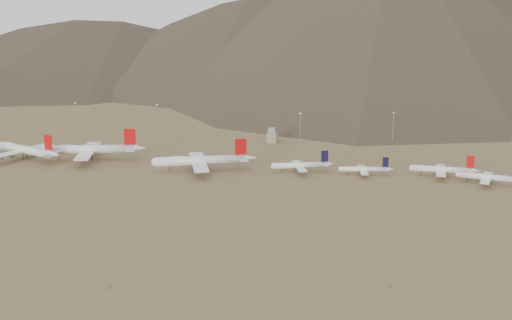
% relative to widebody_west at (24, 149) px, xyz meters
% --- Properties ---
extents(ground, '(3000.00, 3000.00, 0.00)m').
position_rel_widebody_west_xyz_m(ground, '(136.06, -24.67, -7.21)').
color(ground, olive).
rests_on(ground, ground).
extents(widebody_west, '(67.32, 53.75, 20.92)m').
position_rel_widebody_west_xyz_m(widebody_west, '(0.00, 0.00, 0.00)').
color(widebody_west, white).
rests_on(widebody_west, ground).
extents(widebody_centre, '(74.39, 58.84, 22.66)m').
position_rel_widebody_west_xyz_m(widebody_centre, '(48.55, 8.26, 0.60)').
color(widebody_centre, white).
rests_on(widebody_centre, ground).
extents(widebody_east, '(68.85, 55.13, 21.55)m').
position_rel_widebody_west_xyz_m(widebody_east, '(136.27, -4.93, 0.22)').
color(widebody_east, white).
rests_on(widebody_east, ground).
extents(narrowbody_a, '(42.16, 31.45, 14.48)m').
position_rel_widebody_west_xyz_m(narrowbody_a, '(204.00, 7.58, -2.52)').
color(narrowbody_a, white).
rests_on(narrowbody_a, ground).
extents(narrowbody_b, '(36.87, 26.96, 12.28)m').
position_rel_widebody_west_xyz_m(narrowbody_b, '(246.76, 8.75, -3.23)').
color(narrowbody_b, white).
rests_on(narrowbody_b, ground).
extents(narrowbody_c, '(46.39, 33.12, 15.31)m').
position_rel_widebody_west_xyz_m(narrowbody_c, '(297.87, 15.07, -2.25)').
color(narrowbody_c, white).
rests_on(narrowbody_c, ground).
extents(narrowbody_d, '(43.21, 31.51, 14.35)m').
position_rel_widebody_west_xyz_m(narrowbody_d, '(325.74, 2.56, -2.56)').
color(narrowbody_d, white).
rests_on(narrowbody_d, ground).
extents(control_tower, '(8.00, 8.00, 12.00)m').
position_rel_widebody_west_xyz_m(control_tower, '(166.06, 95.33, -1.90)').
color(control_tower, gray).
rests_on(control_tower, ground).
extents(mast_far_west, '(2.00, 0.60, 25.70)m').
position_rel_widebody_west_xyz_m(mast_far_west, '(-7.57, 99.68, 6.99)').
color(mast_far_west, gray).
rests_on(mast_far_west, ground).
extents(mast_west, '(2.00, 0.60, 25.70)m').
position_rel_widebody_west_xyz_m(mast_west, '(63.84, 107.15, 6.99)').
color(mast_west, gray).
rests_on(mast_west, ground).
extents(mast_centre, '(2.00, 0.60, 25.70)m').
position_rel_widebody_west_xyz_m(mast_centre, '(189.22, 92.07, 6.99)').
color(mast_centre, gray).
rests_on(mast_centre, ground).
extents(mast_east, '(2.00, 0.60, 25.70)m').
position_rel_widebody_west_xyz_m(mast_east, '(261.18, 111.58, 6.99)').
color(mast_east, gray).
rests_on(mast_east, ground).
extents(desert_scrub, '(372.49, 167.70, 0.88)m').
position_rel_widebody_west_xyz_m(desert_scrub, '(151.59, -120.00, -6.86)').
color(desert_scrub, brown).
rests_on(desert_scrub, ground).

